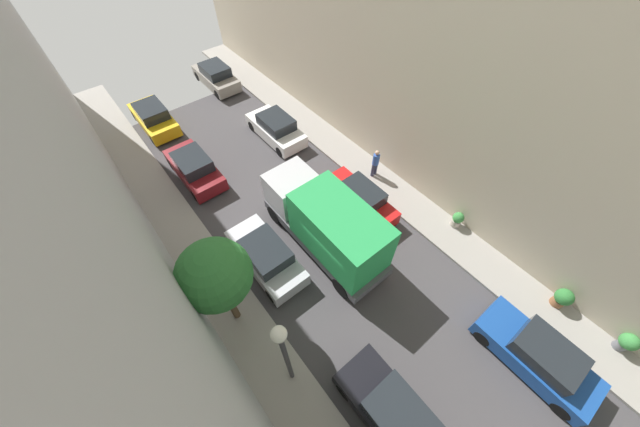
% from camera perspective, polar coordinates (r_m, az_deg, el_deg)
% --- Properties ---
extents(ground, '(32.00, 32.00, 0.00)m').
position_cam_1_polar(ground, '(15.11, 3.53, -8.20)').
color(ground, '#423F42').
extents(sidewalk_left, '(2.00, 44.00, 0.15)m').
position_cam_1_polar(sidewalk_left, '(14.06, -12.89, -19.13)').
color(sidewalk_left, gray).
rests_on(sidewalk_left, ground).
extents(sidewalk_right, '(2.00, 44.00, 0.15)m').
position_cam_1_polar(sidewalk_right, '(17.46, 15.97, 1.28)').
color(sidewalk_right, gray).
rests_on(sidewalk_right, ground).
extents(parked_car_left_1, '(1.78, 4.20, 1.57)m').
position_cam_1_polar(parked_car_left_1, '(12.73, 13.09, -31.35)').
color(parked_car_left_1, black).
rests_on(parked_car_left_1, ground).
extents(parked_car_left_2, '(1.78, 4.20, 1.57)m').
position_cam_1_polar(parked_car_left_2, '(14.55, -9.53, -7.42)').
color(parked_car_left_2, silver).
rests_on(parked_car_left_2, ground).
extents(parked_car_left_3, '(1.78, 4.20, 1.57)m').
position_cam_1_polar(parked_car_left_3, '(19.05, -21.33, 7.54)').
color(parked_car_left_3, maroon).
rests_on(parked_car_left_3, ground).
extents(parked_car_left_4, '(1.78, 4.20, 1.57)m').
position_cam_1_polar(parked_car_left_4, '(23.68, -27.35, 14.85)').
color(parked_car_left_4, gold).
rests_on(parked_car_left_4, ground).
extents(parked_car_right_1, '(1.78, 4.20, 1.57)m').
position_cam_1_polar(parked_car_right_1, '(15.05, 34.05, -20.04)').
color(parked_car_right_1, '#194799').
rests_on(parked_car_right_1, ground).
extents(parked_car_right_2, '(1.78, 4.20, 1.57)m').
position_cam_1_polar(parked_car_right_2, '(16.33, 6.81, 2.42)').
color(parked_car_right_2, red).
rests_on(parked_car_right_2, ground).
extents(parked_car_right_3, '(1.78, 4.20, 1.57)m').
position_cam_1_polar(parked_car_right_3, '(20.53, -7.78, 14.70)').
color(parked_car_right_3, white).
rests_on(parked_car_right_3, ground).
extents(parked_car_right_4, '(1.78, 4.20, 1.57)m').
position_cam_1_polar(parked_car_right_4, '(26.44, -17.90, 22.10)').
color(parked_car_right_4, gray).
rests_on(parked_car_right_4, ground).
extents(delivery_truck, '(2.26, 6.60, 3.38)m').
position_cam_1_polar(delivery_truck, '(13.99, 1.20, -1.85)').
color(delivery_truck, '#4C4C51').
rests_on(delivery_truck, ground).
extents(pedestrian, '(0.40, 0.36, 1.72)m').
position_cam_1_polar(pedestrian, '(17.82, 9.79, 8.91)').
color(pedestrian, '#2D334C').
rests_on(pedestrian, sidewalk_right).
extents(street_tree_0, '(2.48, 2.48, 4.84)m').
position_cam_1_polar(street_tree_0, '(11.08, -18.11, -10.33)').
color(street_tree_0, brown).
rests_on(street_tree_0, sidewalk_left).
extents(potted_plant_0, '(0.69, 0.69, 0.97)m').
position_cam_1_polar(potted_plant_0, '(16.75, 37.07, -11.83)').
color(potted_plant_0, brown).
rests_on(potted_plant_0, sidewalk_right).
extents(potted_plant_1, '(0.64, 0.64, 0.94)m').
position_cam_1_polar(potted_plant_1, '(17.31, 43.73, -16.16)').
color(potted_plant_1, slate).
rests_on(potted_plant_1, sidewalk_right).
extents(potted_plant_2, '(0.53, 0.53, 0.86)m').
position_cam_1_polar(potted_plant_2, '(16.97, 23.14, -0.94)').
color(potted_plant_2, '#B2A899').
rests_on(potted_plant_2, sidewalk_right).
extents(lamp_post, '(0.44, 0.44, 5.09)m').
position_cam_1_polar(lamp_post, '(9.98, -6.39, -22.96)').
color(lamp_post, '#333338').
rests_on(lamp_post, sidewalk_left).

